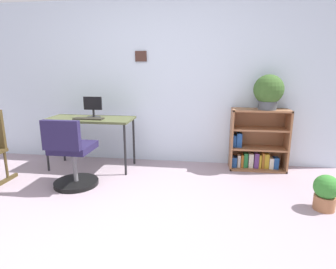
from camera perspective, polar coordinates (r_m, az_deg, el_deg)
ground_plane at (r=2.39m, az=-12.32°, el=-21.45°), size 6.24×6.24×0.00m
wall_back at (r=4.05m, az=-2.56°, el=10.52°), size 5.20×0.12×2.30m
desk at (r=3.89m, az=-15.93°, el=2.51°), size 1.17×0.51×0.71m
monitor at (r=3.88m, az=-15.38°, el=5.47°), size 0.25×0.18×0.29m
keyboard at (r=3.79m, az=-16.26°, el=3.21°), size 0.40×0.13×0.02m
office_chair at (r=3.36m, az=-19.45°, el=-4.61°), size 0.52×0.55×0.84m
bookshelf_low at (r=3.97m, az=18.05°, el=-1.64°), size 0.76×0.30×0.84m
potted_plant_on_shelf at (r=3.82m, az=20.24°, el=8.54°), size 0.38×0.38×0.46m
potted_plant_floor at (r=3.14m, az=30.07°, el=-10.27°), size 0.24×0.24×0.36m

